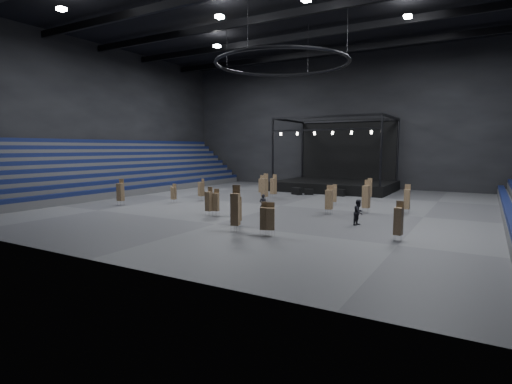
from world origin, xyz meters
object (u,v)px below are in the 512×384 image
Objects in this scene: chair_stack_10 at (174,193)px; chair_stack_13 at (369,189)px; stage at (337,179)px; chair_stack_12 at (329,199)px; flight_case_right at (340,193)px; chair_stack_15 at (209,201)px; man_center at (263,205)px; chair_stack_1 at (398,221)px; chair_stack_0 at (235,208)px; flight_case_mid at (309,192)px; chair_stack_2 at (201,189)px; chair_stack_14 at (261,185)px; chair_stack_3 at (407,199)px; chair_stack_9 at (265,187)px; crew_member at (359,212)px; chair_stack_8 at (238,211)px; chair_stack_7 at (334,194)px; chair_stack_11 at (366,196)px; chair_stack_6 at (120,192)px; chair_stack_16 at (264,218)px; chair_stack_5 at (273,186)px; flight_case_left at (297,191)px; chair_stack_17 at (271,218)px; chair_stack_4 at (216,202)px.

chair_stack_10 is 0.83× the size of chair_stack_13.
chair_stack_12 is (5.62, -18.78, -0.18)m from stage.
chair_stack_15 is at bearing -105.41° from flight_case_right.
chair_stack_1 is at bearing 145.80° from man_center.
chair_stack_10 is (-12.73, 8.43, -0.52)m from chair_stack_0.
chair_stack_2 is (-7.80, -10.09, 0.86)m from flight_case_mid.
chair_stack_14 is at bearing 99.12° from chair_stack_0.
chair_stack_3 is at bearing -53.96° from stage.
chair_stack_14 is 14.29m from chair_stack_15.
chair_stack_1 is 0.84× the size of chair_stack_9.
flight_case_right is 12.91m from chair_stack_12.
chair_stack_13 is at bearing 22.12° from crew_member.
chair_stack_1 is 1.16× the size of chair_stack_8.
stage is 23.75m from crew_member.
chair_stack_11 is (3.78, -3.04, 0.39)m from chair_stack_7.
chair_stack_9 is at bearing -101.74° from stage.
chair_stack_11 is at bearing -157.02° from chair_stack_3.
chair_stack_6 is 18.59m from chair_stack_16.
man_center is (1.05, -21.59, -0.61)m from stage.
chair_stack_3 is (8.35, 13.07, -0.28)m from chair_stack_0.
chair_stack_14 is at bearing 165.30° from chair_stack_5.
chair_stack_7 is 1.05× the size of chair_stack_10.
chair_stack_17 reaches higher than flight_case_left.
flight_case_left is 0.72× the size of man_center.
chair_stack_9 reaches higher than chair_stack_14.
flight_case_mid is 0.45× the size of chair_stack_13.
chair_stack_7 is 0.86× the size of chair_stack_15.
chair_stack_5 reaches higher than chair_stack_3.
flight_case_left is 0.56× the size of chair_stack_4.
chair_stack_14 and chair_stack_15 have the same top height.
chair_stack_12 is at bearing -55.08° from flight_case_left.
chair_stack_12 reaches higher than crew_member.
chair_stack_3 is at bearing 6.17° from chair_stack_10.
flight_case_left is at bearing -168.02° from flight_case_right.
crew_member is at bearing 140.31° from chair_stack_1.
chair_stack_10 is (-12.47, -13.49, 0.61)m from flight_case_right.
chair_stack_1 is 10.57m from chair_stack_3.
flight_case_left is 23.48m from chair_stack_1.
chair_stack_8 is 4.85m from man_center.
chair_stack_6 reaches higher than chair_stack_4.
chair_stack_1 is 1.02× the size of chair_stack_14.
chair_stack_8 reaches higher than flight_case_right.
chair_stack_12 is 9.72m from chair_stack_15.
chair_stack_9 is at bearing 33.07° from chair_stack_6.
chair_stack_1 is 9.57m from chair_stack_12.
chair_stack_8 is (-1.00, 1.83, -0.47)m from chair_stack_0.
chair_stack_3 is at bearing 9.54° from chair_stack_6.
chair_stack_6 is at bearing 163.07° from chair_stack_4.
chair_stack_3 is 14.48m from chair_stack_16.
man_center is at bearing 112.97° from chair_stack_8.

